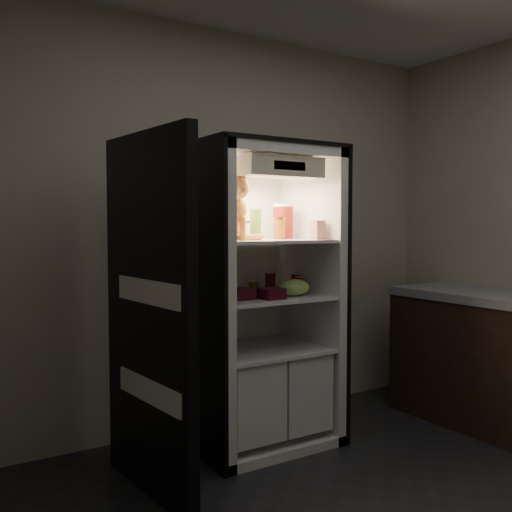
{
  "coord_description": "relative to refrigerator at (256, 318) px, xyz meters",
  "views": [
    {
      "loc": [
        -1.92,
        -1.65,
        1.39
      ],
      "look_at": [
        -0.04,
        1.32,
        1.19
      ],
      "focal_mm": 40.0,
      "sensor_mm": 36.0,
      "label": 1
    }
  ],
  "objects": [
    {
      "name": "room_shell",
      "position": [
        0.0,
        -1.38,
        0.83
      ],
      "size": [
        3.6,
        3.6,
        3.6
      ],
      "color": "white",
      "rests_on": "floor"
    },
    {
      "name": "refrigerator",
      "position": [
        0.0,
        0.0,
        0.0
      ],
      "size": [
        0.9,
        0.72,
        1.88
      ],
      "color": "white",
      "rests_on": "floor"
    },
    {
      "name": "fridge_door",
      "position": [
        -0.85,
        -0.32,
        0.12
      ],
      "size": [
        0.14,
        0.87,
        1.85
      ],
      "rotation": [
        0.0,
        0.0,
        0.1
      ],
      "color": "black",
      "rests_on": "floor"
    },
    {
      "name": "tabby_cat",
      "position": [
        -0.22,
        -0.06,
        0.65
      ],
      "size": [
        0.34,
        0.39,
        0.41
      ],
      "rotation": [
        0.0,
        0.0,
        -0.1
      ],
      "color": "#B96A17",
      "rests_on": "refrigerator"
    },
    {
      "name": "parmesan_shaker",
      "position": [
        -0.03,
        -0.04,
        0.59
      ],
      "size": [
        0.07,
        0.07,
        0.19
      ],
      "color": "green",
      "rests_on": "refrigerator"
    },
    {
      "name": "mayo_tub",
      "position": [
        0.03,
        0.1,
        0.56
      ],
      "size": [
        0.08,
        0.08,
        0.12
      ],
      "color": "white",
      "rests_on": "refrigerator"
    },
    {
      "name": "salsa_jar",
      "position": [
        0.13,
        -0.07,
        0.57
      ],
      "size": [
        0.08,
        0.08,
        0.14
      ],
      "color": "maroon",
      "rests_on": "refrigerator"
    },
    {
      "name": "pepper_jar",
      "position": [
        0.24,
        0.04,
        0.61
      ],
      "size": [
        0.13,
        0.13,
        0.23
      ],
      "color": "#AA2116",
      "rests_on": "refrigerator"
    },
    {
      "name": "cream_carton",
      "position": [
        0.3,
        -0.24,
        0.56
      ],
      "size": [
        0.07,
        0.07,
        0.12
      ],
      "primitive_type": "cube",
      "color": "beige",
      "rests_on": "refrigerator"
    },
    {
      "name": "soda_can_a",
      "position": [
        0.15,
        0.06,
        0.21
      ],
      "size": [
        0.07,
        0.07,
        0.13
      ],
      "color": "black",
      "rests_on": "refrigerator"
    },
    {
      "name": "soda_can_b",
      "position": [
        0.29,
        -0.03,
        0.21
      ],
      "size": [
        0.07,
        0.07,
        0.12
      ],
      "color": "black",
      "rests_on": "refrigerator"
    },
    {
      "name": "soda_can_c",
      "position": [
        0.24,
        -0.14,
        0.2
      ],
      "size": [
        0.06,
        0.06,
        0.11
      ],
      "color": "black",
      "rests_on": "refrigerator"
    },
    {
      "name": "condiment_jar",
      "position": [
        -0.01,
        0.02,
        0.19
      ],
      "size": [
        0.06,
        0.06,
        0.09
      ],
      "color": "brown",
      "rests_on": "refrigerator"
    },
    {
      "name": "grape_bag",
      "position": [
        0.16,
        -0.18,
        0.2
      ],
      "size": [
        0.21,
        0.15,
        0.1
      ],
      "primitive_type": "ellipsoid",
      "color": "#99C15A",
      "rests_on": "refrigerator"
    },
    {
      "name": "berry_box_left",
      "position": [
        -0.2,
        -0.16,
        0.18
      ],
      "size": [
        0.13,
        0.13,
        0.07
      ],
      "primitive_type": "cube",
      "color": "#440B1D",
      "rests_on": "refrigerator"
    },
    {
      "name": "berry_box_right",
      "position": [
        -0.04,
        -0.23,
        0.18
      ],
      "size": [
        0.13,
        0.13,
        0.07
      ],
      "primitive_type": "cube",
      "color": "#440B1D",
      "rests_on": "refrigerator"
    }
  ]
}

